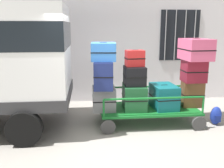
# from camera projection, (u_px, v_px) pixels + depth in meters

# --- Properties ---
(ground_plane) EXTENTS (40.00, 40.00, 0.00)m
(ground_plane) POSITION_uv_depth(u_px,v_px,m) (112.00, 133.00, 5.59)
(ground_plane) COLOR gray
(building_wall) EXTENTS (12.00, 0.38, 5.00)m
(building_wall) POSITION_uv_depth(u_px,v_px,m) (104.00, 18.00, 7.59)
(building_wall) COLOR silver
(building_wall) RESTS_ON ground
(luggage_cart) EXTENTS (2.36, 1.25, 0.37)m
(luggage_cart) POSITION_uv_depth(u_px,v_px,m) (148.00, 110.00, 6.14)
(luggage_cart) COLOR #146023
(luggage_cart) RESTS_ON ground
(cart_railing) EXTENTS (2.26, 1.11, 0.41)m
(cart_railing) POSITION_uv_depth(u_px,v_px,m) (149.00, 94.00, 6.05)
(cart_railing) COLOR #146023
(cart_railing) RESTS_ON luggage_cart
(suitcase_left_bottom) EXTENTS (0.53, 0.65, 0.53)m
(suitcase_left_bottom) POSITION_uv_depth(u_px,v_px,m) (104.00, 98.00, 5.97)
(suitcase_left_bottom) COLOR slate
(suitcase_left_bottom) RESTS_ON luggage_cart
(suitcase_left_middle) EXTENTS (0.50, 0.93, 0.63)m
(suitcase_left_middle) POSITION_uv_depth(u_px,v_px,m) (104.00, 74.00, 5.87)
(suitcase_left_middle) COLOR navy
(suitcase_left_middle) RESTS_ON suitcase_left_bottom
(suitcase_left_top) EXTENTS (0.59, 0.66, 0.40)m
(suitcase_left_top) POSITION_uv_depth(u_px,v_px,m) (104.00, 52.00, 5.73)
(suitcase_left_top) COLOR #3372C6
(suitcase_left_top) RESTS_ON suitcase_left_middle
(suitcase_midleft_bottom) EXTENTS (0.54, 0.74, 0.57)m
(suitcase_midleft_bottom) POSITION_uv_depth(u_px,v_px,m) (134.00, 97.00, 6.00)
(suitcase_midleft_bottom) COLOR #194C28
(suitcase_midleft_bottom) RESTS_ON luggage_cart
(suitcase_midleft_middle) EXTENTS (0.48, 0.52, 0.44)m
(suitcase_midleft_middle) POSITION_uv_depth(u_px,v_px,m) (135.00, 76.00, 5.89)
(suitcase_midleft_middle) COLOR black
(suitcase_midleft_middle) RESTS_ON suitcase_midleft_bottom
(suitcase_midleft_top) EXTENTS (0.45, 0.32, 0.37)m
(suitcase_midleft_top) POSITION_uv_depth(u_px,v_px,m) (135.00, 58.00, 5.82)
(suitcase_midleft_top) COLOR #B21E1E
(suitcase_midleft_top) RESTS_ON suitcase_midleft_middle
(suitcase_center_bottom) EXTENTS (0.58, 0.79, 0.56)m
(suitcase_center_bottom) POSITION_uv_depth(u_px,v_px,m) (164.00, 96.00, 6.07)
(suitcase_center_bottom) COLOR #0F5960
(suitcase_center_bottom) RESTS_ON luggage_cart
(suitcase_midright_bottom) EXTENTS (0.51, 0.34, 0.62)m
(suitcase_midright_bottom) POSITION_uv_depth(u_px,v_px,m) (192.00, 94.00, 6.16)
(suitcase_midright_bottom) COLOR brown
(suitcase_midright_bottom) RESTS_ON luggage_cart
(suitcase_midright_middle) EXTENTS (0.51, 0.46, 0.52)m
(suitcase_midright_middle) POSITION_uv_depth(u_px,v_px,m) (194.00, 71.00, 6.03)
(suitcase_midright_middle) COLOR maroon
(suitcase_midright_middle) RESTS_ON suitcase_midright_bottom
(suitcase_midright_top) EXTENTS (0.63, 0.79, 0.49)m
(suitcase_midright_top) POSITION_uv_depth(u_px,v_px,m) (196.00, 49.00, 5.90)
(suitcase_midright_top) COLOR #CC4C72
(suitcase_midright_top) RESTS_ON suitcase_midright_middle
(backpack) EXTENTS (0.27, 0.22, 0.44)m
(backpack) POSITION_uv_depth(u_px,v_px,m) (216.00, 116.00, 6.02)
(backpack) COLOR navy
(backpack) RESTS_ON ground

